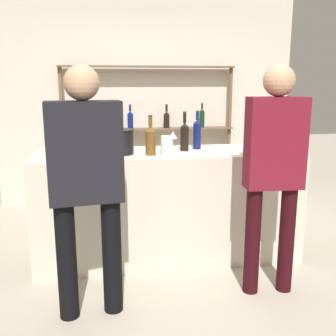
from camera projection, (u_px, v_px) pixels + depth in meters
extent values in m
plane|color=#B2A893|center=(168.00, 255.00, 3.76)|extent=(16.00, 16.00, 0.00)
cube|color=beige|center=(168.00, 205.00, 3.66)|extent=(2.38, 0.70, 1.00)
cube|color=beige|center=(147.00, 98.00, 5.34)|extent=(3.98, 0.12, 2.80)
cylinder|color=brown|center=(63.00, 137.00, 5.12)|extent=(0.05, 0.05, 1.82)
cylinder|color=brown|center=(229.00, 134.00, 5.44)|extent=(0.05, 0.05, 1.82)
cube|color=brown|center=(148.00, 67.00, 5.08)|extent=(2.28, 0.18, 0.02)
cube|color=brown|center=(149.00, 129.00, 5.26)|extent=(2.28, 0.18, 0.02)
cylinder|color=#0F1956|center=(93.00, 120.00, 5.12)|extent=(0.07, 0.07, 0.24)
cone|color=#0F1956|center=(93.00, 110.00, 5.09)|extent=(0.07, 0.07, 0.03)
cylinder|color=#0F1956|center=(92.00, 105.00, 5.08)|extent=(0.03, 0.03, 0.09)
cylinder|color=gold|center=(92.00, 101.00, 5.07)|extent=(0.03, 0.03, 0.01)
cylinder|color=#0F1956|center=(130.00, 121.00, 5.20)|extent=(0.08, 0.08, 0.19)
cone|color=#0F1956|center=(130.00, 113.00, 5.17)|extent=(0.08, 0.08, 0.03)
cylinder|color=#0F1956|center=(130.00, 108.00, 5.16)|extent=(0.03, 0.03, 0.08)
cylinder|color=maroon|center=(130.00, 105.00, 5.15)|extent=(0.03, 0.03, 0.01)
cylinder|color=black|center=(167.00, 121.00, 5.27)|extent=(0.08, 0.08, 0.18)
cone|color=black|center=(167.00, 113.00, 5.25)|extent=(0.08, 0.08, 0.04)
cylinder|color=black|center=(167.00, 108.00, 5.23)|extent=(0.03, 0.03, 0.09)
cylinder|color=#232328|center=(167.00, 105.00, 5.22)|extent=(0.03, 0.03, 0.01)
cylinder|color=black|center=(202.00, 119.00, 5.33)|extent=(0.07, 0.07, 0.22)
cone|color=black|center=(202.00, 110.00, 5.31)|extent=(0.07, 0.07, 0.03)
cylinder|color=black|center=(202.00, 106.00, 5.30)|extent=(0.03, 0.03, 0.07)
cylinder|color=maroon|center=(202.00, 103.00, 5.29)|extent=(0.03, 0.03, 0.01)
cylinder|color=#0F1956|center=(197.00, 136.00, 3.68)|extent=(0.07, 0.07, 0.24)
cone|color=#0F1956|center=(197.00, 122.00, 3.65)|extent=(0.07, 0.07, 0.03)
cylinder|color=#0F1956|center=(197.00, 115.00, 3.63)|extent=(0.03, 0.03, 0.08)
cylinder|color=gold|center=(198.00, 110.00, 3.62)|extent=(0.03, 0.03, 0.01)
cylinder|color=brown|center=(151.00, 143.00, 3.37)|extent=(0.09, 0.09, 0.21)
cone|color=brown|center=(150.00, 129.00, 3.34)|extent=(0.09, 0.09, 0.04)
cylinder|color=brown|center=(150.00, 122.00, 3.33)|extent=(0.03, 0.03, 0.09)
cylinder|color=#232328|center=(150.00, 116.00, 3.32)|extent=(0.04, 0.04, 0.01)
cylinder|color=black|center=(184.00, 139.00, 3.58)|extent=(0.08, 0.08, 0.22)
cone|color=black|center=(185.00, 125.00, 3.55)|extent=(0.08, 0.08, 0.03)
cylinder|color=black|center=(185.00, 118.00, 3.54)|extent=(0.03, 0.03, 0.09)
cylinder|color=#232328|center=(185.00, 112.00, 3.53)|extent=(0.03, 0.03, 0.01)
cylinder|color=silver|center=(173.00, 147.00, 3.79)|extent=(0.06, 0.06, 0.00)
cylinder|color=silver|center=(173.00, 143.00, 3.78)|extent=(0.01, 0.01, 0.08)
cone|color=silver|center=(173.00, 135.00, 3.76)|extent=(0.08, 0.08, 0.07)
cylinder|color=black|center=(120.00, 142.00, 3.42)|extent=(0.23, 0.23, 0.21)
cylinder|color=black|center=(120.00, 130.00, 3.39)|extent=(0.24, 0.24, 0.01)
cylinder|color=silver|center=(167.00, 146.00, 3.36)|extent=(0.10, 0.10, 0.17)
sphere|color=tan|center=(170.00, 148.00, 3.38)|extent=(0.02, 0.02, 0.02)
sphere|color=tan|center=(169.00, 148.00, 3.38)|extent=(0.02, 0.02, 0.02)
sphere|color=tan|center=(163.00, 148.00, 3.36)|extent=(0.02, 0.02, 0.02)
sphere|color=tan|center=(164.00, 151.00, 3.36)|extent=(0.02, 0.02, 0.02)
sphere|color=tan|center=(170.00, 150.00, 3.38)|extent=(0.02, 0.02, 0.02)
sphere|color=tan|center=(166.00, 149.00, 3.39)|extent=(0.02, 0.02, 0.02)
sphere|color=tan|center=(164.00, 153.00, 3.35)|extent=(0.02, 0.02, 0.02)
sphere|color=tan|center=(163.00, 151.00, 3.37)|extent=(0.02, 0.02, 0.02)
cylinder|color=black|center=(112.00, 256.00, 2.77)|extent=(0.14, 0.14, 0.84)
cylinder|color=black|center=(67.00, 261.00, 2.69)|extent=(0.14, 0.14, 0.84)
cube|color=black|center=(85.00, 152.00, 2.57)|extent=(0.51, 0.27, 0.66)
sphere|color=tan|center=(82.00, 83.00, 2.47)|extent=(0.23, 0.23, 0.23)
cylinder|color=black|center=(286.00, 240.00, 3.05)|extent=(0.12, 0.12, 0.85)
cylinder|color=black|center=(252.00, 241.00, 3.02)|extent=(0.12, 0.12, 0.85)
cube|color=maroon|center=(275.00, 143.00, 2.87)|extent=(0.43, 0.21, 0.67)
sphere|color=tan|center=(279.00, 80.00, 2.77)|extent=(0.23, 0.23, 0.23)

